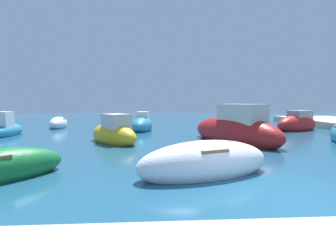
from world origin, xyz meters
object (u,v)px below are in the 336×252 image
(moored_boat_8, at_px, (205,163))
(moored_boat_11, at_px, (58,124))
(moored_boat_0, at_px, (235,131))
(moored_boat_1, at_px, (7,129))
(moored_boat_5, at_px, (297,124))
(moored_boat_7, at_px, (114,134))
(moored_boat_4, at_px, (142,125))

(moored_boat_8, distance_m, moored_boat_11, 16.55)
(moored_boat_0, relative_size, moored_boat_8, 1.46)
(moored_boat_0, height_order, moored_boat_1, moored_boat_0)
(moored_boat_0, relative_size, moored_boat_5, 1.47)
(moored_boat_5, distance_m, moored_boat_7, 13.25)
(moored_boat_7, xyz_separation_m, moored_boat_11, (-5.43, 7.94, -0.13))
(moored_boat_0, distance_m, moored_boat_11, 14.12)
(moored_boat_0, relative_size, moored_boat_7, 1.69)
(moored_boat_5, relative_size, moored_boat_8, 0.99)
(moored_boat_7, xyz_separation_m, moored_boat_8, (3.37, -6.08, -0.09))
(moored_boat_1, relative_size, moored_boat_5, 0.76)
(moored_boat_4, bearing_deg, moored_boat_11, -102.29)
(moored_boat_7, distance_m, moored_boat_8, 6.95)
(moored_boat_0, height_order, moored_boat_8, moored_boat_0)
(moored_boat_1, bearing_deg, moored_boat_0, -105.25)
(moored_boat_4, height_order, moored_boat_8, moored_boat_4)
(moored_boat_4, relative_size, moored_boat_7, 0.96)
(moored_boat_4, distance_m, moored_boat_5, 11.07)
(moored_boat_4, height_order, moored_boat_7, moored_boat_7)
(moored_boat_4, bearing_deg, moored_boat_7, -5.01)
(moored_boat_11, bearing_deg, moored_boat_5, -106.95)
(moored_boat_8, relative_size, moored_boat_11, 1.31)
(moored_boat_8, bearing_deg, moored_boat_5, 32.55)
(moored_boat_1, height_order, moored_boat_7, moored_boat_1)
(moored_boat_8, bearing_deg, moored_boat_0, 46.63)
(moored_boat_1, bearing_deg, moored_boat_7, -115.55)
(moored_boat_8, bearing_deg, moored_boat_1, 119.44)
(moored_boat_1, xyz_separation_m, moored_boat_5, (19.12, 1.77, 0.08))
(moored_boat_5, height_order, moored_boat_7, moored_boat_7)
(moored_boat_1, distance_m, moored_boat_7, 7.52)
(moored_boat_1, height_order, moored_boat_8, moored_boat_1)
(moored_boat_7, distance_m, moored_boat_11, 9.62)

